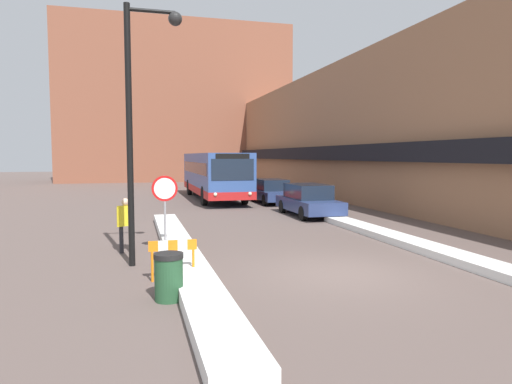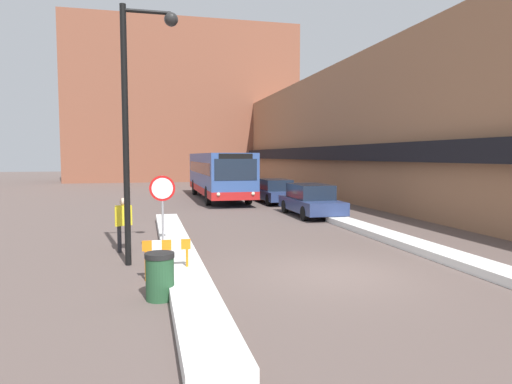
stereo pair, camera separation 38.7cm
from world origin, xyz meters
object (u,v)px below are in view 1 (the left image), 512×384
object	(u,v)px
city_bus	(214,174)
parked_car_middle	(272,191)
stop_sign	(165,197)
pedestrian	(126,220)
construction_barricade	(173,252)
trash_bin	(169,277)
street_lamp	(140,107)
parked_car_front	(308,200)

from	to	relation	value
city_bus	parked_car_middle	distance (m)	4.64
stop_sign	parked_car_middle	bearing A→B (deg)	60.72
pedestrian	parked_car_middle	bearing A→B (deg)	33.95
parked_car_middle	construction_barricade	bearing A→B (deg)	-114.28
trash_bin	construction_barricade	distance (m)	1.48
street_lamp	trash_bin	size ratio (longest dim) A/B	7.05
parked_car_front	pedestrian	distance (m)	10.53
parked_car_middle	pedestrian	xyz separation A→B (m)	(-8.32, -12.54, 0.24)
stop_sign	trash_bin	world-z (taller)	stop_sign
city_bus	construction_barricade	distance (m)	19.95
street_lamp	construction_barricade	distance (m)	3.91
parked_car_middle	street_lamp	distance (m)	16.67
parked_car_front	pedestrian	size ratio (longest dim) A/B	2.88
street_lamp	trash_bin	world-z (taller)	street_lamp
parked_car_middle	stop_sign	xyz separation A→B (m)	(-7.19, -12.82, 0.93)
parked_car_front	street_lamp	world-z (taller)	street_lamp
city_bus	stop_sign	xyz separation A→B (m)	(-4.23, -16.27, -0.01)
parked_car_front	stop_sign	bearing A→B (deg)	-136.91
parked_car_middle	stop_sign	distance (m)	14.72
trash_bin	parked_car_front	bearing A→B (deg)	56.86
pedestrian	trash_bin	bearing A→B (deg)	-102.07
street_lamp	construction_barricade	size ratio (longest dim) A/B	6.09
pedestrian	trash_bin	distance (m)	5.02
parked_car_front	stop_sign	xyz separation A→B (m)	(-7.19, -6.72, 0.90)
city_bus	street_lamp	distance (m)	18.58
parked_car_front	trash_bin	world-z (taller)	parked_car_front
parked_car_front	parked_car_middle	xyz separation A→B (m)	(0.00, 6.09, -0.02)
stop_sign	street_lamp	size ratio (longest dim) A/B	0.34
city_bus	stop_sign	world-z (taller)	city_bus
stop_sign	construction_barricade	size ratio (longest dim) A/B	2.08
trash_bin	parked_car_middle	bearing A→B (deg)	66.97
parked_car_middle	construction_barricade	distance (m)	17.56
parked_car_front	street_lamp	bearing A→B (deg)	-133.82
parked_car_front	street_lamp	distance (m)	11.85
street_lamp	construction_barricade	xyz separation A→B (m)	(0.65, -1.71, -3.46)
pedestrian	trash_bin	xyz separation A→B (m)	(0.90, -4.92, -0.50)
city_bus	trash_bin	distance (m)	21.42
trash_bin	stop_sign	bearing A→B (deg)	87.13
city_bus	trash_bin	xyz separation A→B (m)	(-4.46, -20.91, -1.20)
pedestrian	city_bus	bearing A→B (deg)	48.97
street_lamp	construction_barricade	bearing A→B (deg)	-69.22
stop_sign	pedestrian	size ratio (longest dim) A/B	1.41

